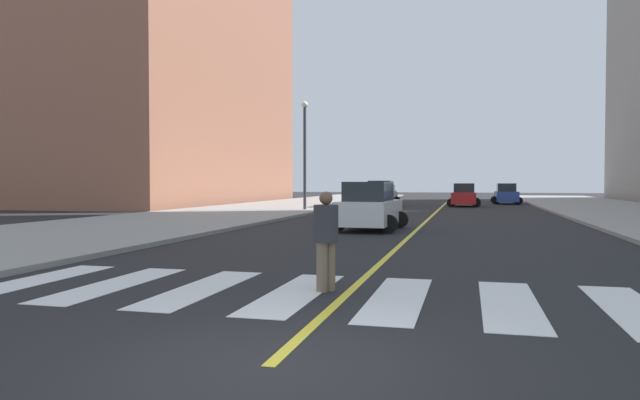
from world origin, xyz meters
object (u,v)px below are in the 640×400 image
(car_blue_nearest, at_px, (506,194))
(car_gray_fourth, at_px, (381,194))
(pedestrian_crossing, at_px, (326,236))
(street_lamp, at_px, (305,146))
(car_white_fifth, at_px, (369,207))
(car_black_second, at_px, (386,195))
(car_red_third, at_px, (464,196))

(car_blue_nearest, xyz_separation_m, car_gray_fourth, (-10.35, -7.63, 0.11))
(pedestrian_crossing, relative_size, street_lamp, 0.25)
(pedestrian_crossing, bearing_deg, car_white_fifth, 40.91)
(car_blue_nearest, distance_m, car_gray_fourth, 12.86)
(car_white_fifth, bearing_deg, street_lamp, 118.38)
(car_blue_nearest, relative_size, car_black_second, 1.08)
(car_black_second, relative_size, pedestrian_crossing, 2.17)
(car_black_second, distance_m, street_lamp, 17.18)
(car_black_second, height_order, street_lamp, street_lamp)
(car_red_third, height_order, car_white_fifth, car_white_fifth)
(car_red_third, bearing_deg, car_blue_nearest, -118.02)
(street_lamp, bearing_deg, car_white_fifth, -64.27)
(car_gray_fourth, bearing_deg, street_lamp, -111.08)
(car_gray_fourth, xyz_separation_m, car_white_fifth, (3.06, -24.08, -0.06))
(street_lamp, bearing_deg, car_red_third, 47.41)
(car_blue_nearest, height_order, car_gray_fourth, car_gray_fourth)
(car_white_fifth, distance_m, pedestrian_crossing, 13.58)
(car_blue_nearest, bearing_deg, car_black_second, 6.45)
(pedestrian_crossing, distance_m, street_lamp, 28.78)
(car_gray_fourth, relative_size, pedestrian_crossing, 2.65)
(car_blue_nearest, relative_size, street_lamp, 0.58)
(car_red_third, height_order, car_gray_fourth, car_gray_fourth)
(car_black_second, xyz_separation_m, pedestrian_crossing, (4.91, -43.86, 0.19))
(pedestrian_crossing, xyz_separation_m, street_lamp, (-8.15, 27.39, 3.44))
(car_blue_nearest, xyz_separation_m, car_white_fifth, (-7.29, -31.71, 0.05))
(car_gray_fourth, height_order, street_lamp, street_lamp)
(car_white_fifth, bearing_deg, car_blue_nearest, 79.70)
(pedestrian_crossing, bearing_deg, car_blue_nearest, 27.40)
(car_black_second, relative_size, street_lamp, 0.54)
(pedestrian_crossing, bearing_deg, car_gray_fourth, 41.60)
(car_black_second, height_order, pedestrian_crossing, pedestrian_crossing)
(pedestrian_crossing, bearing_deg, street_lamp, 51.31)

